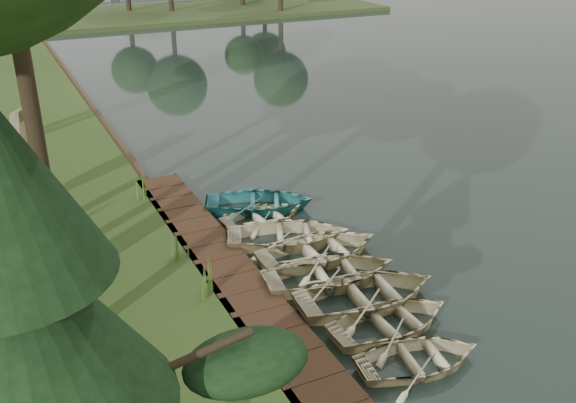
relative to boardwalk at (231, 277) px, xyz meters
name	(u,v)px	position (x,y,z in m)	size (l,w,h in m)	color
ground	(282,269)	(1.60, 0.00, -0.15)	(300.00, 300.00, 0.00)	#3D2F1D
water	(532,54)	(31.60, 20.00, -0.12)	(130.00, 200.00, 0.05)	black
boardwalk	(231,277)	(0.00, 0.00, 0.00)	(1.60, 16.00, 0.30)	#372315
peninsula	(138,16)	(9.60, 50.00, 0.08)	(50.00, 14.00, 0.45)	#30401C
rowboat_0	(419,356)	(2.53, -5.49, 0.22)	(2.18, 3.05, 0.63)	beige
rowboat_1	(391,319)	(2.76, -4.00, 0.25)	(2.41, 3.37, 0.70)	beige
rowboat_2	(368,291)	(2.86, -2.72, 0.32)	(2.87, 4.02, 0.83)	beige
rowboat_3	(331,270)	(2.50, -1.35, 0.30)	(2.78, 3.89, 0.81)	beige
rowboat_4	(320,248)	(2.85, -0.04, 0.31)	(2.81, 3.93, 0.81)	beige
rowboat_5	(288,233)	(2.42, 1.28, 0.31)	(2.80, 3.93, 0.81)	beige
rowboat_6	(263,214)	(2.37, 3.08, 0.21)	(2.14, 2.99, 0.62)	beige
rowboat_7	(259,200)	(2.62, 4.00, 0.29)	(2.70, 3.78, 0.78)	teal
stored_rowboat	(37,192)	(-4.38, 7.66, 0.51)	(2.46, 3.44, 0.71)	beige
pine_tree	(29,376)	(-5.55, -9.31, 5.44)	(3.80, 3.80, 8.35)	black
reeds_0	(206,278)	(-1.00, -0.74, 0.66)	(0.60, 0.60, 1.02)	#3F661E
reeds_1	(180,243)	(-1.00, 1.55, 0.61)	(0.60, 0.60, 0.92)	#3F661E
reeds_2	(58,216)	(-4.04, 4.86, 0.71)	(0.60, 0.60, 1.11)	#3F661E
reeds_3	(140,186)	(-1.00, 6.36, 0.59)	(0.60, 0.60, 0.88)	#3F661E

